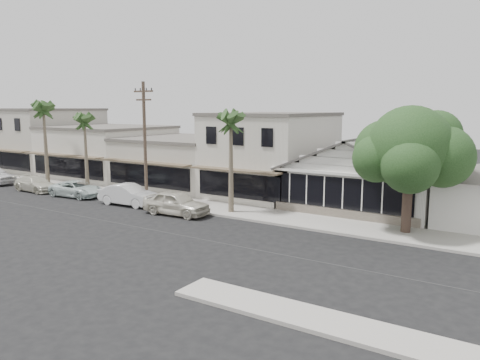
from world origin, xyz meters
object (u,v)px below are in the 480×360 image
Objects in this scene: utility_pole at (145,140)px; car_3 at (36,184)px; car_0 at (176,203)px; car_2 at (77,189)px; shade_tree at (410,150)px; car_1 at (129,195)px.

car_3 is at bearing -174.24° from utility_pole.
car_3 is at bearing 86.14° from car_0.
car_2 is 0.64× the size of shade_tree.
car_0 reaches higher than car_1.
car_2 is at bearing -172.72° from utility_pole.
car_1 is 10.98m from car_3.
car_2 is (-10.97, 0.53, -0.16)m from car_0.
car_0 is 10.99m from car_2.
car_2 is (-5.97, 0.04, -0.13)m from car_1.
car_3 is 30.56m from shade_tree.
shade_tree is at bearing -84.45° from car_1.
car_3 is at bearing -173.64° from shade_tree.
utility_pole is 1.23× the size of shade_tree.
car_1 is at bearing -170.86° from shade_tree.
car_1 is (-0.91, -0.92, -4.01)m from utility_pole.
car_0 is at bearing -99.16° from car_1.
shade_tree is at bearing -82.44° from car_3.
car_0 is at bearing -19.00° from utility_pole.
shade_tree is at bearing -87.96° from car_2.
utility_pole is at bearing -87.58° from car_2.
car_0 is 1.00× the size of car_1.
shade_tree reaches higher than car_2.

